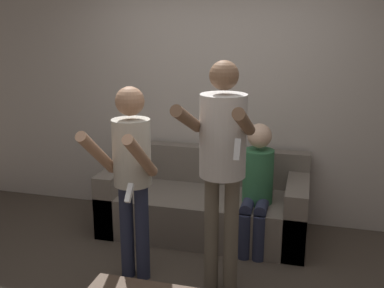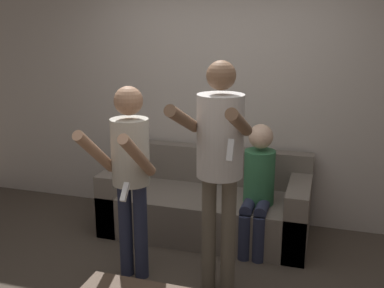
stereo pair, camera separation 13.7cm
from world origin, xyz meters
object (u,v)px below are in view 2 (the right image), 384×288
couch (207,205)px  person_standing_left (130,165)px  person_seated (258,183)px  person_standing_right (219,152)px

couch → person_standing_left: size_ratio=1.26×
person_seated → couch: bearing=159.8°
couch → person_seated: bearing=-20.2°
person_standing_left → person_seated: 1.23m
couch → person_standing_right: (0.35, -0.99, 0.85)m
person_standing_left → couch: bearing=70.4°
person_standing_right → person_seated: person_standing_right is taller
person_standing_right → couch: bearing=109.7°
couch → person_seated: person_seated is taller
person_standing_left → person_standing_right: bearing=0.3°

